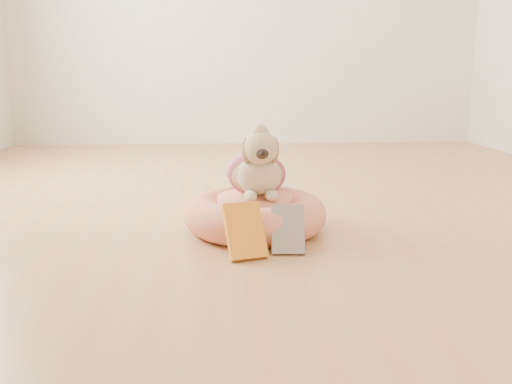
{
  "coord_description": "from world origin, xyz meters",
  "views": [
    {
      "loc": [
        -0.24,
        -2.74,
        0.63
      ],
      "look_at": [
        -0.1,
        -0.61,
        0.17
      ],
      "focal_mm": 40.0,
      "sensor_mm": 36.0,
      "label": 1
    }
  ],
  "objects": [
    {
      "name": "pet_bed",
      "position": [
        -0.1,
        -0.56,
        0.07
      ],
      "size": [
        0.56,
        0.56,
        0.14
      ],
      "color": "#F17E5E",
      "rests_on": "floor"
    },
    {
      "name": "dog",
      "position": [
        -0.1,
        -0.53,
        0.29
      ],
      "size": [
        0.29,
        0.41,
        0.29
      ],
      "primitive_type": null,
      "rotation": [
        0.0,
        0.0,
        0.05
      ],
      "color": "brown",
      "rests_on": "pet_bed"
    },
    {
      "name": "book_yellow",
      "position": [
        -0.16,
        -0.87,
        0.09
      ],
      "size": [
        0.16,
        0.16,
        0.18
      ],
      "primitive_type": "cube",
      "rotation": [
        -0.54,
        0.0,
        0.29
      ],
      "color": "yellow",
      "rests_on": "floor"
    },
    {
      "name": "book_white",
      "position": [
        -0.01,
        -0.83,
        0.08
      ],
      "size": [
        0.12,
        0.12,
        0.16
      ],
      "primitive_type": "cube",
      "rotation": [
        -0.55,
        0.0,
        -0.06
      ],
      "color": "white",
      "rests_on": "floor"
    },
    {
      "name": "floor",
      "position": [
        0.0,
        0.0,
        0.0
      ],
      "size": [
        4.5,
        4.5,
        0.0
      ],
      "primitive_type": "plane",
      "color": "#BD814E",
      "rests_on": "ground"
    }
  ]
}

